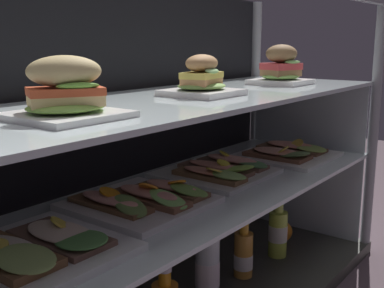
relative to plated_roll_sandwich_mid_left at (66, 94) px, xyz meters
The scene contains 16 objects.
case_frame 0.52m from the plated_roll_sandwich_mid_left, 23.91° to the left, with size 1.55×0.53×0.94m.
riser_lower_tier 0.66m from the plated_roll_sandwich_mid_left, ahead, with size 1.47×0.45×0.33m.
shelf_lower_glass 0.55m from the plated_roll_sandwich_mid_left, ahead, with size 1.49×0.47×0.01m, color silver.
riser_upper_tier 0.49m from the plated_roll_sandwich_mid_left, ahead, with size 1.47×0.45×0.25m.
shelf_upper_glass 0.46m from the plated_roll_sandwich_mid_left, ahead, with size 1.49×0.47×0.01m, color silver.
plated_roll_sandwich_mid_left is the anchor object (origin of this frame).
plated_roll_sandwich_far_right 0.46m from the plated_roll_sandwich_mid_left, ahead, with size 0.17×0.17×0.11m.
plated_roll_sandwich_center 0.90m from the plated_roll_sandwich_mid_left, ahead, with size 0.17×0.17×0.13m.
open_sandwich_tray_mid_left 0.29m from the plated_roll_sandwich_mid_left, 157.31° to the left, with size 0.31×0.30×0.06m.
open_sandwich_tray_right_of_center 0.40m from the plated_roll_sandwich_mid_left, 14.37° to the left, with size 0.31×0.30×0.07m.
open_sandwich_tray_mid_right 0.69m from the plated_roll_sandwich_mid_left, ahead, with size 0.31×0.30×0.06m.
open_sandwich_tray_far_right 1.01m from the plated_roll_sandwich_mid_left, ahead, with size 0.31×0.30×0.06m.
juice_bottle_near_post 0.74m from the plated_roll_sandwich_mid_left, ahead, with size 0.07×0.07×0.25m.
juice_bottle_front_middle 0.90m from the plated_roll_sandwich_mid_left, ahead, with size 0.06×0.06×0.21m.
juice_bottle_back_left 1.06m from the plated_roll_sandwich_mid_left, ahead, with size 0.07×0.07×0.21m.
orange_fruit_beside_bottles 1.19m from the plated_roll_sandwich_mid_left, ahead, with size 0.08×0.08×0.08m, color orange.
Camera 1 is at (-1.02, -0.78, 0.78)m, focal length 45.76 mm.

